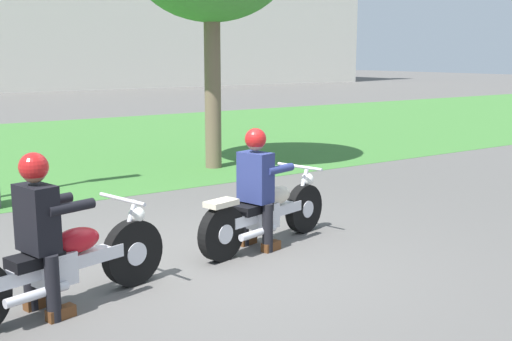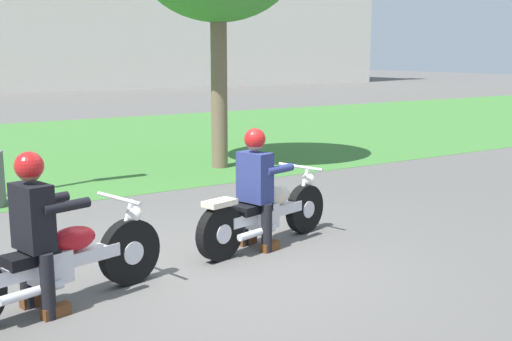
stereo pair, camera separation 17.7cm
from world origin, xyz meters
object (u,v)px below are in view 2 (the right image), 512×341
(motorcycle_lead, at_px, (266,214))
(rider_follow, at_px, (35,220))
(motorcycle_follow, at_px, (56,264))
(rider_lead, at_px, (256,179))

(motorcycle_lead, height_order, rider_follow, rider_follow)
(motorcycle_lead, distance_m, motorcycle_follow, 2.59)
(motorcycle_follow, bearing_deg, motorcycle_lead, -2.88)
(motorcycle_lead, bearing_deg, rider_follow, 177.24)
(rider_lead, height_order, motorcycle_follow, rider_lead)
(rider_follow, bearing_deg, motorcycle_follow, -0.83)
(motorcycle_follow, bearing_deg, rider_follow, 179.17)
(motorcycle_follow, height_order, rider_follow, rider_follow)
(motorcycle_lead, relative_size, rider_follow, 1.45)
(motorcycle_lead, relative_size, rider_lead, 1.47)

